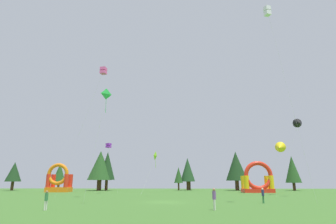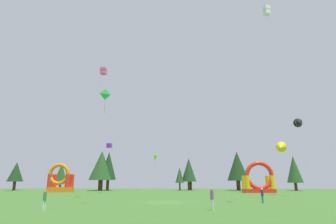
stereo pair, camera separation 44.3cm
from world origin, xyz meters
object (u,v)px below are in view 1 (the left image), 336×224
(kite_purple_box, at_px, (109,146))
(kite_yellow_delta, at_px, (280,147))
(kite_lime_diamond, at_px, (156,156))
(kite_black_delta, at_px, (299,123))
(person_near_camera, at_px, (46,198))
(kite_pink_box, at_px, (103,71))
(inflatable_orange_dome, at_px, (258,181))
(kite_white_box, at_px, (267,12))
(person_midfield, at_px, (263,194))
(person_left_edge, at_px, (214,197))
(inflatable_yellow_castle, at_px, (59,182))
(kite_green_diamond, at_px, (107,95))

(kite_purple_box, bearing_deg, kite_yellow_delta, -6.34)
(kite_lime_diamond, distance_m, kite_black_delta, 24.68)
(person_near_camera, bearing_deg, kite_lime_diamond, -162.30)
(kite_purple_box, xyz_separation_m, kite_black_delta, (34.78, -11.14, 2.28))
(kite_pink_box, relative_size, kite_black_delta, 1.60)
(kite_lime_diamond, xyz_separation_m, kite_black_delta, (24.05, -1.11, 5.42))
(kite_purple_box, relative_size, inflatable_orange_dome, 1.51)
(kite_purple_box, distance_m, kite_yellow_delta, 34.21)
(kite_purple_box, xyz_separation_m, person_near_camera, (2.69, -32.31, -8.67))
(kite_white_box, xyz_separation_m, person_midfield, (-1.55, 2.73, -22.08))
(kite_pink_box, height_order, inflatable_orange_dome, kite_pink_box)
(person_left_edge, height_order, inflatable_orange_dome, inflatable_orange_dome)
(kite_black_delta, distance_m, person_left_edge, 28.93)
(kite_white_box, relative_size, person_left_edge, 12.72)
(person_left_edge, bearing_deg, kite_white_box, -70.49)
(kite_black_delta, xyz_separation_m, person_left_edge, (-17.20, -20.58, -10.84))
(kite_pink_box, distance_m, kite_white_box, 26.04)
(person_left_edge, bearing_deg, inflatable_orange_dome, -33.95)
(kite_purple_box, xyz_separation_m, kite_yellow_delta, (33.98, -3.78, -0.96))
(kite_purple_box, xyz_separation_m, person_midfield, (24.21, -23.78, -8.65))
(inflatable_orange_dome, distance_m, inflatable_yellow_castle, 45.05)
(kite_green_diamond, bearing_deg, kite_black_delta, 28.64)
(inflatable_orange_dome, xyz_separation_m, inflatable_yellow_castle, (-45.01, 1.70, -0.04))
(kite_white_box, relative_size, inflatable_orange_dome, 3.53)
(kite_lime_diamond, relative_size, person_left_edge, 3.80)
(kite_white_box, bearing_deg, person_near_camera, -165.87)
(inflatable_yellow_castle, bearing_deg, person_left_edge, -52.06)
(kite_green_diamond, distance_m, inflatable_yellow_castle, 40.54)
(kite_lime_diamond, xyz_separation_m, person_midfield, (13.48, -13.75, -5.51))
(inflatable_orange_dome, relative_size, inflatable_yellow_castle, 1.04)
(kite_yellow_delta, height_order, person_midfield, kite_yellow_delta)
(person_midfield, height_order, inflatable_yellow_castle, inflatable_yellow_castle)
(kite_pink_box, bearing_deg, kite_white_box, -25.16)
(kite_lime_diamond, bearing_deg, person_midfield, -45.58)
(kite_pink_box, relative_size, person_midfield, 12.00)
(kite_black_delta, relative_size, inflatable_orange_dome, 1.90)
(kite_green_diamond, xyz_separation_m, inflatable_orange_dome, (25.89, 32.64, -9.88))
(kite_purple_box, bearing_deg, inflatable_orange_dome, 10.35)
(kite_lime_diamond, distance_m, kite_white_box, 27.78)
(inflatable_yellow_castle, bearing_deg, kite_pink_box, -56.28)
(kite_lime_diamond, relative_size, person_midfield, 4.15)
(kite_pink_box, distance_m, person_left_edge, 29.14)
(kite_green_diamond, relative_size, kite_yellow_delta, 1.30)
(kite_lime_diamond, xyz_separation_m, person_near_camera, (-8.04, -22.29, -5.53))
(person_midfield, xyz_separation_m, inflatable_yellow_castle, (-37.24, 31.32, 1.30))
(kite_pink_box, relative_size, kite_white_box, 0.86)
(inflatable_orange_dome, bearing_deg, kite_pink_box, -144.22)
(inflatable_orange_dome, bearing_deg, inflatable_yellow_castle, 177.83)
(kite_green_diamond, height_order, inflatable_orange_dome, kite_green_diamond)
(kite_white_box, distance_m, inflatable_orange_dome, 38.92)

